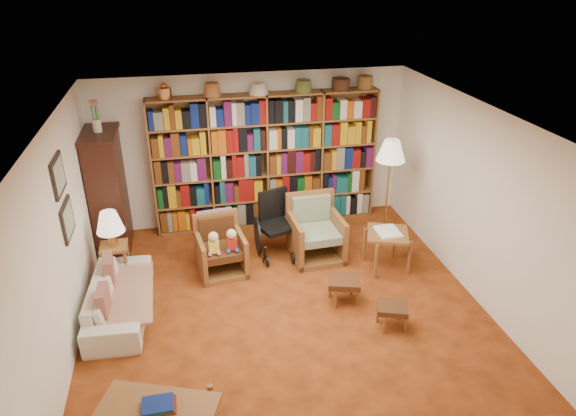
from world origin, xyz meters
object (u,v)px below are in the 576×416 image
object	(u,v)px
floor_lamp	(391,155)
side_table_papers	(387,238)
side_table_lamp	(115,255)
footstool_b	(392,309)
coffee_table	(157,412)
wheelchair	(275,226)
sofa	(120,297)
armchair_leather	(221,248)
footstool_a	(344,283)
armchair_sage	(314,233)

from	to	relation	value
floor_lamp	side_table_papers	xyz separation A→B (m)	(-0.30, -0.80, -0.94)
side_table_lamp	footstool_b	distance (m)	3.78
footstool_b	coffee_table	distance (m)	2.96
wheelchair	side_table_papers	xyz separation A→B (m)	(1.48, -0.77, 0.04)
sofa	armchair_leather	xyz separation A→B (m)	(1.34, 0.79, 0.10)
sofa	footstool_a	bearing A→B (deg)	-93.55
armchair_sage	floor_lamp	bearing A→B (deg)	9.68
armchair_sage	wheelchair	size ratio (longest dim) A/B	0.95
floor_lamp	coffee_table	bearing A→B (deg)	-137.38
armchair_leather	wheelchair	distance (m)	0.91
armchair_leather	side_table_papers	world-z (taller)	armchair_leather
armchair_leather	side_table_papers	xyz separation A→B (m)	(2.33, -0.46, 0.15)
footstool_a	armchair_sage	bearing A→B (deg)	92.99
floor_lamp	footstool_a	distance (m)	2.19
footstool_a	side_table_papers	bearing A→B (deg)	38.44
sofa	side_table_lamp	xyz separation A→B (m)	(-0.10, 0.81, 0.15)
floor_lamp	footstool_a	size ratio (longest dim) A/B	3.42
floor_lamp	armchair_leather	bearing A→B (deg)	-172.62
coffee_table	armchair_sage	bearing A→B (deg)	52.86
armchair_leather	side_table_lamp	bearing A→B (deg)	179.39
wheelchair	coffee_table	world-z (taller)	wheelchair
side_table_lamp	armchair_sage	size ratio (longest dim) A/B	0.59
armchair_leather	footstool_a	distance (m)	1.87
coffee_table	armchair_leather	bearing A→B (deg)	73.57
side_table_papers	side_table_lamp	bearing A→B (deg)	172.75
armchair_leather	armchair_sage	xyz separation A→B (m)	(1.42, 0.13, 0.01)
sofa	side_table_papers	size ratio (longest dim) A/B	2.30
side_table_papers	sofa	bearing A→B (deg)	-174.86
armchair_sage	side_table_papers	size ratio (longest dim) A/B	1.28
sofa	footstool_b	size ratio (longest dim) A/B	3.78
side_table_papers	coffee_table	size ratio (longest dim) A/B	0.61
side_table_lamp	armchair_leather	world-z (taller)	armchair_leather
wheelchair	sofa	bearing A→B (deg)	-153.23
floor_lamp	footstool_b	world-z (taller)	floor_lamp
armchair_sage	side_table_papers	world-z (taller)	armchair_sage
footstool_a	armchair_leather	bearing A→B (deg)	142.61
armchair_leather	footstool_b	xyz separation A→B (m)	(1.90, -1.74, -0.09)
coffee_table	side_table_papers	bearing A→B (deg)	36.94
side_table_lamp	wheelchair	size ratio (longest dim) A/B	0.56
wheelchair	footstool_b	bearing A→B (deg)	-62.86
side_table_lamp	armchair_sage	xyz separation A→B (m)	(2.86, 0.12, -0.04)
armchair_leather	side_table_papers	bearing A→B (deg)	-11.27
wheelchair	footstool_a	xyz separation A→B (m)	(0.64, -1.44, -0.16)
side_table_lamp	footstool_a	bearing A→B (deg)	-21.45
armchair_sage	footstool_a	bearing A→B (deg)	-87.01
sofa	floor_lamp	distance (m)	4.29
side_table_lamp	armchair_sage	distance (m)	2.86
side_table_lamp	footstool_a	world-z (taller)	side_table_lamp
wheelchair	footstool_b	distance (m)	2.31
side_table_papers	footstool_a	size ratio (longest dim) A/B	1.50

